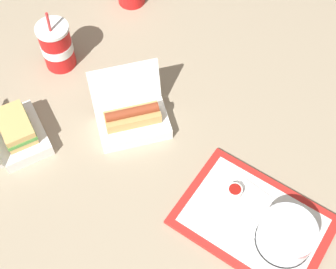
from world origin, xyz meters
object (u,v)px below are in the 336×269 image
at_px(ketchup_cup, 235,191).
at_px(clamshell_hotdog_front, 132,117).
at_px(food_tray, 253,221).
at_px(clamshell_sandwich_corner, 14,133).
at_px(soda_cup_right, 57,46).
at_px(plastic_fork, 256,189).
at_px(cake_container, 286,235).

bearing_deg(ketchup_cup, clamshell_hotdog_front, -170.84).
relative_size(food_tray, clamshell_sandwich_corner, 1.86).
relative_size(clamshell_sandwich_corner, soda_cup_right, 1.06).
distance_m(ketchup_cup, clamshell_hotdog_front, 0.35).
relative_size(food_tray, soda_cup_right, 1.97).
bearing_deg(soda_cup_right, plastic_fork, 9.94).
bearing_deg(food_tray, clamshell_hotdog_front, -174.71).
xyz_separation_m(clamshell_hotdog_front, clamshell_sandwich_corner, (-0.17, -0.27, 0.00)).
bearing_deg(ketchup_cup, clamshell_sandwich_corner, -147.61).
height_order(plastic_fork, soda_cup_right, soda_cup_right).
xyz_separation_m(food_tray, cake_container, (0.08, 0.01, 0.04)).
relative_size(plastic_fork, clamshell_hotdog_front, 0.44).
bearing_deg(food_tray, soda_cup_right, -175.69).
xyz_separation_m(food_tray, clamshell_sandwich_corner, (-0.60, -0.31, 0.04)).
bearing_deg(cake_container, food_tray, -171.55).
relative_size(plastic_fork, clamshell_sandwich_corner, 0.49).
xyz_separation_m(cake_container, clamshell_sandwich_corner, (-0.69, -0.33, -0.01)).
height_order(ketchup_cup, clamshell_sandwich_corner, clamshell_sandwich_corner).
height_order(clamshell_hotdog_front, soda_cup_right, soda_cup_right).
bearing_deg(cake_container, ketchup_cup, 178.85).
xyz_separation_m(cake_container, ketchup_cup, (-0.17, 0.00, -0.02)).
xyz_separation_m(food_tray, clamshell_hotdog_front, (-0.43, -0.04, 0.03)).
bearing_deg(clamshell_hotdog_front, clamshell_sandwich_corner, -122.48).
bearing_deg(plastic_fork, clamshell_hotdog_front, -172.01).
distance_m(plastic_fork, soda_cup_right, 0.72).
bearing_deg(ketchup_cup, food_tray, -10.76).
distance_m(plastic_fork, clamshell_hotdog_front, 0.39).
height_order(food_tray, soda_cup_right, soda_cup_right).
relative_size(ketchup_cup, plastic_fork, 0.36).
bearing_deg(soda_cup_right, ketchup_cup, 6.18).
bearing_deg(food_tray, ketchup_cup, 169.24).
relative_size(cake_container, soda_cup_right, 0.65).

